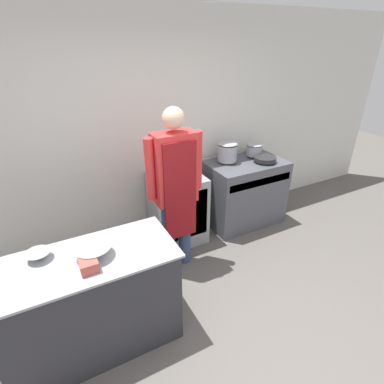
% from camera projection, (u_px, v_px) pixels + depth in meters
% --- Properties ---
extents(ground_plane, '(14.00, 14.00, 0.00)m').
position_uv_depth(ground_plane, '(251.00, 362.00, 2.43)').
color(ground_plane, '#5B5651').
extents(wall_back, '(8.00, 0.05, 2.70)m').
position_uv_depth(wall_back, '(147.00, 132.00, 3.54)').
color(wall_back, silver).
rests_on(wall_back, ground_plane).
extents(prep_counter, '(1.36, 0.62, 0.90)m').
position_uv_depth(prep_counter, '(93.00, 303.00, 2.39)').
color(prep_counter, '#2D2D33').
rests_on(prep_counter, ground_plane).
extents(stove, '(1.03, 0.66, 0.91)m').
position_uv_depth(stove, '(244.00, 192.00, 4.13)').
color(stove, '#4C4F56').
rests_on(stove, ground_plane).
extents(fridge_unit, '(0.60, 0.61, 0.87)m').
position_uv_depth(fridge_unit, '(177.00, 208.00, 3.77)').
color(fridge_unit, '#93999E').
rests_on(fridge_unit, ground_plane).
extents(person_cook, '(0.61, 0.24, 1.80)m').
position_uv_depth(person_cook, '(176.00, 184.00, 3.03)').
color(person_cook, '#38476B').
rests_on(person_cook, ground_plane).
extents(mixing_bowl, '(0.28, 0.28, 0.09)m').
position_uv_depth(mixing_bowl, '(93.00, 251.00, 2.20)').
color(mixing_bowl, '#9EA0A8').
rests_on(mixing_bowl, prep_counter).
extents(small_bowl, '(0.18, 0.18, 0.06)m').
position_uv_depth(small_bowl, '(38.00, 256.00, 2.17)').
color(small_bowl, '#9EA0A8').
rests_on(small_bowl, prep_counter).
extents(plastic_tub, '(0.12, 0.12, 0.08)m').
position_uv_depth(plastic_tub, '(89.00, 266.00, 2.06)').
color(plastic_tub, '#B24C3F').
rests_on(plastic_tub, prep_counter).
extents(stock_pot, '(0.25, 0.25, 0.25)m').
position_uv_depth(stock_pot, '(227.00, 151.00, 3.86)').
color(stock_pot, '#9EA0A8').
rests_on(stock_pot, stove).
extents(saute_pan, '(0.29, 0.29, 0.05)m').
position_uv_depth(saute_pan, '(265.00, 159.00, 3.91)').
color(saute_pan, '#262628').
rests_on(saute_pan, stove).
extents(sauce_pot, '(0.21, 0.21, 0.17)m').
position_uv_depth(sauce_pot, '(254.00, 149.00, 4.06)').
color(sauce_pot, '#9EA0A8').
rests_on(sauce_pot, stove).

